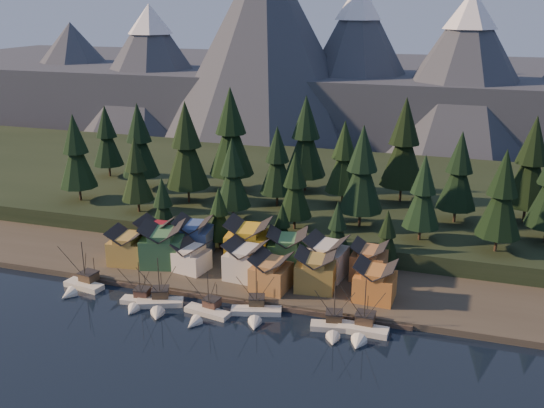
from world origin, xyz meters
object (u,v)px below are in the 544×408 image
(boat_2, at_px, (159,298))
(house_back_0, at_px, (156,236))
(boat_4, at_px, (256,307))
(house_back_1, at_px, (194,236))
(boat_0, at_px, (80,280))
(boat_6, at_px, (362,324))
(boat_5, at_px, (334,322))
(boat_1, at_px, (138,296))
(house_front_0, at_px, (129,245))
(house_front_1, at_px, (163,243))
(boat_3, at_px, (204,308))

(boat_2, bearing_deg, house_back_0, 98.00)
(boat_4, distance_m, house_back_0, 39.93)
(boat_2, bearing_deg, house_back_1, 76.82)
(boat_0, distance_m, boat_6, 64.98)
(boat_0, distance_m, house_back_0, 23.11)
(house_back_1, bearing_deg, boat_5, -38.39)
(boat_1, xyz_separation_m, house_front_0, (-11.64, 16.73, 3.96))
(boat_5, bearing_deg, boat_4, 165.27)
(boat_4, relative_size, house_back_0, 1.28)
(boat_1, height_order, boat_2, boat_2)
(boat_0, xyz_separation_m, boat_1, (16.33, -2.62, -0.39))
(house_front_1, bearing_deg, house_front_0, 177.17)
(boat_2, xyz_separation_m, house_back_0, (-12.81, 23.49, 4.05))
(boat_4, bearing_deg, boat_1, 171.73)
(boat_1, height_order, house_front_1, house_front_1)
(boat_4, xyz_separation_m, house_back_1, (-24.46, 22.95, 4.62))
(boat_4, bearing_deg, boat_3, -176.47)
(house_back_0, bearing_deg, boat_2, -63.77)
(boat_1, bearing_deg, house_back_1, 80.87)
(boat_2, height_order, boat_6, boat_6)
(boat_0, height_order, boat_3, boat_0)
(boat_6, relative_size, house_front_0, 1.34)
(boat_3, distance_m, boat_4, 10.85)
(boat_4, relative_size, house_front_0, 1.25)
(house_front_0, height_order, house_front_1, house_front_1)
(house_back_0, bearing_deg, boat_6, -23.30)
(boat_4, distance_m, house_front_1, 33.31)
(boat_0, bearing_deg, boat_1, 0.70)
(boat_3, relative_size, house_front_1, 0.93)
(boat_4, distance_m, boat_6, 22.61)
(boat_4, height_order, house_front_0, house_front_0)
(boat_0, height_order, boat_4, boat_0)
(boat_3, relative_size, boat_6, 0.88)
(boat_1, relative_size, boat_3, 0.95)
(house_back_1, bearing_deg, house_front_1, -129.60)
(boat_4, bearing_deg, boat_2, 172.59)
(house_front_0, bearing_deg, boat_0, -114.09)
(boat_4, bearing_deg, boat_5, -19.76)
(boat_0, height_order, boat_1, boat_0)
(boat_3, bearing_deg, house_front_1, 145.11)
(boat_2, distance_m, boat_4, 21.29)
(boat_1, height_order, boat_5, boat_5)
(boat_6, bearing_deg, boat_0, -178.40)
(boat_5, xyz_separation_m, house_back_1, (-41.39, 24.33, 4.46))
(house_back_1, bearing_deg, boat_6, -34.87)
(boat_2, height_order, house_back_0, boat_2)
(boat_2, xyz_separation_m, boat_6, (43.68, 1.89, 0.15))
(house_back_1, bearing_deg, boat_1, -101.46)
(house_front_0, xyz_separation_m, house_front_1, (8.56, 1.73, 0.88))
(boat_2, bearing_deg, boat_1, 162.56)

